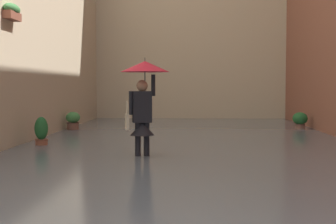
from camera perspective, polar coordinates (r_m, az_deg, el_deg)
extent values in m
plane|color=slate|center=(11.97, 2.45, -4.68)|extent=(60.00, 60.00, 0.00)
cube|color=slate|center=(11.96, 2.45, -4.26)|extent=(9.03, 25.11, 0.17)
cube|color=brown|center=(11.88, -17.63, 10.57)|extent=(0.20, 0.70, 0.18)
ellipsoid|color=#428947|center=(11.90, -17.65, 11.34)|extent=(0.28, 0.76, 0.24)
cube|color=#2D2319|center=(10.16, -3.51, -5.79)|extent=(0.16, 0.26, 0.10)
cylinder|color=black|center=(10.10, -3.51, -3.38)|extent=(0.14, 0.14, 0.76)
cube|color=#2D2319|center=(10.18, -2.49, -5.77)|extent=(0.16, 0.26, 0.10)
cylinder|color=black|center=(10.12, -2.50, -3.37)|extent=(0.14, 0.14, 0.76)
cube|color=black|center=(10.06, -3.02, 0.60)|extent=(0.42, 0.30, 0.64)
cone|color=black|center=(10.09, -3.01, -1.91)|extent=(0.60, 0.60, 0.28)
sphere|color=#8C664C|center=(10.05, -3.03, 3.06)|extent=(0.23, 0.23, 0.23)
cylinder|color=black|center=(10.08, -1.73, 3.12)|extent=(0.10, 0.10, 0.44)
cylinder|color=black|center=(10.03, -4.32, 1.05)|extent=(0.10, 0.10, 0.48)
cylinder|color=black|center=(10.06, -2.69, 3.87)|extent=(0.02, 0.02, 0.50)
cone|color=red|center=(10.06, -2.69, 5.30)|extent=(1.00, 1.00, 0.22)
cylinder|color=black|center=(10.07, -2.69, 6.09)|extent=(0.01, 0.01, 0.08)
cube|color=beige|center=(10.02, -4.76, -1.15)|extent=(0.12, 0.29, 0.32)
torus|color=beige|center=(10.01, -4.77, 0.45)|extent=(0.09, 0.30, 0.30)
cylinder|color=brown|center=(16.36, -10.95, -1.94)|extent=(0.38, 0.38, 0.39)
torus|color=brown|center=(16.35, -10.96, -1.25)|extent=(0.41, 0.41, 0.04)
ellipsoid|color=#428947|center=(16.33, -10.97, -0.62)|extent=(0.46, 0.46, 0.36)
cylinder|color=#9E563D|center=(12.38, -14.46, -3.82)|extent=(0.29, 0.29, 0.30)
torus|color=brown|center=(12.36, -14.47, -3.13)|extent=(0.33, 0.33, 0.04)
ellipsoid|color=#23602D|center=(12.33, -14.49, -1.85)|extent=(0.32, 0.32, 0.56)
cylinder|color=brown|center=(17.08, 15.05, -1.93)|extent=(0.33, 0.33, 0.31)
torus|color=brown|center=(17.07, 15.06, -1.42)|extent=(0.36, 0.36, 0.04)
ellipsoid|color=#23602D|center=(17.05, 15.07, -0.72)|extent=(0.50, 0.50, 0.41)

